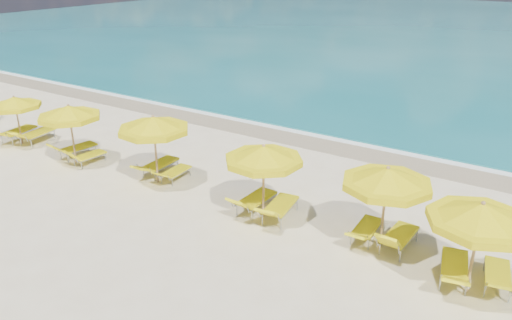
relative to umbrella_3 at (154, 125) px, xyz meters
The scene contains 23 objects.
ground_plane 4.02m from the umbrella_3, ahead, with size 120.00×120.00×0.00m, color beige.
ocean 47.84m from the umbrella_3, 85.93° to the left, with size 120.00×80.00×0.30m, color #126166.
wet_sand_band 8.12m from the umbrella_3, 64.38° to the left, with size 120.00×2.60×0.01m, color tan.
foam_line 8.83m from the umbrella_3, 66.70° to the left, with size 120.00×1.20×0.03m, color white.
whitecap_near 17.01m from the umbrella_3, 98.90° to the left, with size 14.00×0.36×0.05m, color white.
umbrella_1 7.61m from the umbrella_3, behind, with size 2.76×2.76×2.12m.
umbrella_2 3.96m from the umbrella_3, behind, with size 2.96×2.96×2.36m.
umbrella_3 is the anchor object (origin of this frame).
umbrella_4 4.49m from the umbrella_3, ahead, with size 2.95×2.95×2.39m.
umbrella_5 8.12m from the umbrella_3, ahead, with size 2.52×2.52×2.44m.
umbrella_6 10.57m from the umbrella_3, ahead, with size 2.53×2.53×2.43m.
lounger_1_left 8.34m from the umbrella_3, behind, with size 1.04×2.16×0.81m.
lounger_1_right 7.45m from the umbrella_3, behind, with size 0.99×2.09×0.85m.
lounger_2_left 4.77m from the umbrella_3, behind, with size 0.88×1.92×0.82m.
lounger_2_right 3.93m from the umbrella_3, behind, with size 0.68×1.60×0.77m.
lounger_3_left 2.03m from the umbrella_3, 127.38° to the left, with size 0.69×1.99×0.71m.
lounger_3_right 2.03m from the umbrella_3, 49.23° to the left, with size 0.63×1.66×0.65m.
lounger_4_left 4.49m from the umbrella_3, ahead, with size 0.71×1.96×0.85m.
lounger_4_right 5.31m from the umbrella_3, ahead, with size 0.93×2.09×0.87m.
lounger_5_left 7.87m from the umbrella_3, ahead, with size 0.64×1.78×0.66m.
lounger_5_right 8.77m from the umbrella_3, ahead, with size 0.73×1.88×0.91m.
lounger_6_left 10.34m from the umbrella_3, ahead, with size 1.02×2.06×0.76m.
lounger_6_right 11.27m from the umbrella_3, ahead, with size 0.88×1.86×0.74m.
Camera 1 is at (8.29, -11.29, 7.45)m, focal length 35.00 mm.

